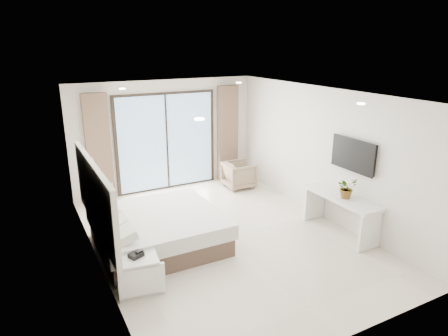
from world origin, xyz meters
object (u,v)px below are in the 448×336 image
(console_desk, at_px, (341,206))
(armchair, at_px, (239,174))
(bed, at_px, (158,230))
(nightstand, at_px, (138,274))

(console_desk, distance_m, armchair, 3.16)
(bed, bearing_deg, console_desk, -19.22)
(nightstand, xyz_separation_m, armchair, (3.54, 3.16, 0.09))
(console_desk, bearing_deg, bed, 160.78)
(console_desk, height_order, armchair, console_desk)
(nightstand, bearing_deg, bed, 67.75)
(nightstand, relative_size, armchair, 0.92)
(nightstand, distance_m, console_desk, 3.99)
(bed, distance_m, nightstand, 1.37)
(nightstand, bearing_deg, armchair, 50.49)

